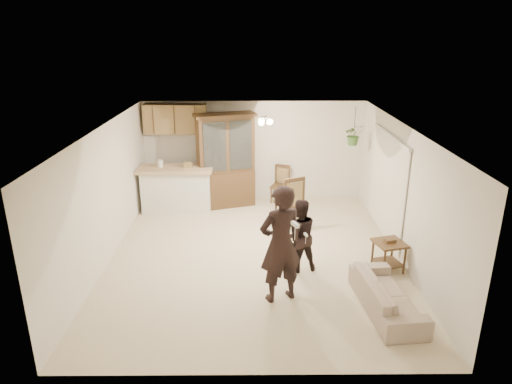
{
  "coord_description": "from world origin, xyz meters",
  "views": [
    {
      "loc": [
        -0.03,
        -7.91,
        4.11
      ],
      "look_at": [
        0.03,
        0.4,
        1.16
      ],
      "focal_mm": 32.0,
      "sensor_mm": 36.0,
      "label": 1
    }
  ],
  "objects_px": {
    "sofa": "(388,289)",
    "chair_hutch_left": "(280,192)",
    "child": "(299,235)",
    "side_table": "(388,256)",
    "chair_bar": "(190,199)",
    "chair_hutch_right": "(289,211)",
    "china_hutch": "(226,161)",
    "adult": "(280,248)"
  },
  "relations": [
    {
      "from": "child",
      "to": "chair_hutch_left",
      "type": "relative_size",
      "value": 1.44
    },
    {
      "from": "sofa",
      "to": "chair_hutch_left",
      "type": "distance_m",
      "value": 4.96
    },
    {
      "from": "adult",
      "to": "sofa",
      "type": "bearing_deg",
      "value": 145.79
    },
    {
      "from": "chair_hutch_left",
      "to": "side_table",
      "type": "bearing_deg",
      "value": -41.07
    },
    {
      "from": "china_hutch",
      "to": "chair_hutch_left",
      "type": "bearing_deg",
      "value": -8.94
    },
    {
      "from": "china_hutch",
      "to": "chair_bar",
      "type": "relative_size",
      "value": 2.32
    },
    {
      "from": "china_hutch",
      "to": "adult",
      "type": "bearing_deg",
      "value": -93.07
    },
    {
      "from": "adult",
      "to": "china_hutch",
      "type": "relative_size",
      "value": 0.79
    },
    {
      "from": "chair_bar",
      "to": "chair_hutch_left",
      "type": "relative_size",
      "value": 1.05
    },
    {
      "from": "child",
      "to": "side_table",
      "type": "height_order",
      "value": "child"
    },
    {
      "from": "sofa",
      "to": "chair_bar",
      "type": "relative_size",
      "value": 1.9
    },
    {
      "from": "adult",
      "to": "child",
      "type": "bearing_deg",
      "value": -135.37
    },
    {
      "from": "chair_hutch_right",
      "to": "chair_hutch_left",
      "type": "bearing_deg",
      "value": -109.55
    },
    {
      "from": "sofa",
      "to": "china_hutch",
      "type": "relative_size",
      "value": 0.82
    },
    {
      "from": "sofa",
      "to": "adult",
      "type": "relative_size",
      "value": 1.04
    },
    {
      "from": "china_hutch",
      "to": "chair_hutch_right",
      "type": "bearing_deg",
      "value": -58.89
    },
    {
      "from": "sofa",
      "to": "china_hutch",
      "type": "height_order",
      "value": "china_hutch"
    },
    {
      "from": "sofa",
      "to": "side_table",
      "type": "distance_m",
      "value": 1.29
    },
    {
      "from": "adult",
      "to": "chair_hutch_right",
      "type": "bearing_deg",
      "value": -120.26
    },
    {
      "from": "child",
      "to": "chair_hutch_right",
      "type": "bearing_deg",
      "value": -104.31
    },
    {
      "from": "adult",
      "to": "chair_hutch_left",
      "type": "height_order",
      "value": "adult"
    },
    {
      "from": "sofa",
      "to": "chair_hutch_right",
      "type": "relative_size",
      "value": 1.59
    },
    {
      "from": "sofa",
      "to": "child",
      "type": "distance_m",
      "value": 1.82
    },
    {
      "from": "side_table",
      "to": "chair_bar",
      "type": "height_order",
      "value": "chair_bar"
    },
    {
      "from": "chair_hutch_left",
      "to": "chair_hutch_right",
      "type": "distance_m",
      "value": 1.49
    },
    {
      "from": "adult",
      "to": "chair_hutch_left",
      "type": "relative_size",
      "value": 1.92
    },
    {
      "from": "adult",
      "to": "chair_hutch_right",
      "type": "height_order",
      "value": "adult"
    },
    {
      "from": "child",
      "to": "chair_hutch_left",
      "type": "xyz_separation_m",
      "value": [
        -0.14,
        3.48,
        -0.41
      ]
    },
    {
      "from": "chair_bar",
      "to": "chair_hutch_right",
      "type": "xyz_separation_m",
      "value": [
        2.32,
        -0.98,
        0.05
      ]
    },
    {
      "from": "sofa",
      "to": "chair_hutch_right",
      "type": "bearing_deg",
      "value": 15.28
    },
    {
      "from": "adult",
      "to": "side_table",
      "type": "bearing_deg",
      "value": -178.69
    },
    {
      "from": "china_hutch",
      "to": "chair_bar",
      "type": "xyz_separation_m",
      "value": [
        -0.87,
        -0.3,
        -0.85
      ]
    },
    {
      "from": "child",
      "to": "chair_hutch_right",
      "type": "xyz_separation_m",
      "value": [
        -0.02,
        1.99,
        -0.34
      ]
    },
    {
      "from": "child",
      "to": "chair_hutch_right",
      "type": "height_order",
      "value": "child"
    },
    {
      "from": "sofa",
      "to": "chair_hutch_left",
      "type": "bearing_deg",
      "value": 10.28
    },
    {
      "from": "side_table",
      "to": "chair_bar",
      "type": "bearing_deg",
      "value": 142.68
    },
    {
      "from": "chair_hutch_left",
      "to": "adult",
      "type": "bearing_deg",
      "value": -70.82
    },
    {
      "from": "sofa",
      "to": "china_hutch",
      "type": "bearing_deg",
      "value": 24.94
    },
    {
      "from": "chair_hutch_left",
      "to": "china_hutch",
      "type": "bearing_deg",
      "value": -149.02
    },
    {
      "from": "child",
      "to": "chair_hutch_left",
      "type": "height_order",
      "value": "child"
    },
    {
      "from": "adult",
      "to": "child",
      "type": "xyz_separation_m",
      "value": [
        0.39,
        0.96,
        -0.22
      ]
    },
    {
      "from": "chair_hutch_right",
      "to": "child",
      "type": "bearing_deg",
      "value": 66.72
    }
  ]
}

